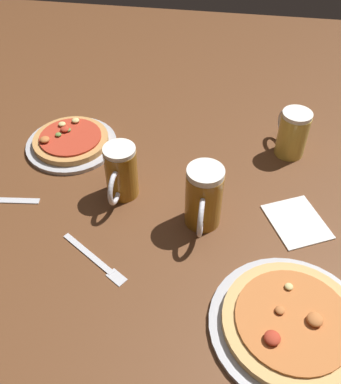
% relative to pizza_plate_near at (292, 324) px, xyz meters
% --- Properties ---
extents(ground_plane, '(2.40, 2.40, 0.03)m').
position_rel_pizza_plate_near_xyz_m(ground_plane, '(-0.29, 0.32, -0.03)').
color(ground_plane, brown).
extents(pizza_plate_near, '(0.33, 0.33, 0.05)m').
position_rel_pizza_plate_near_xyz_m(pizza_plate_near, '(0.00, 0.00, 0.00)').
color(pizza_plate_near, '#B2B2B7').
rests_on(pizza_plate_near, ground_plane).
extents(pizza_plate_far, '(0.26, 0.26, 0.05)m').
position_rel_pizza_plate_near_xyz_m(pizza_plate_far, '(-0.61, 0.49, -0.00)').
color(pizza_plate_far, '#B2B2B7').
rests_on(pizza_plate_far, ground_plane).
extents(beer_mug_dark, '(0.09, 0.15, 0.16)m').
position_rel_pizza_plate_near_xyz_m(beer_mug_dark, '(-0.20, 0.25, 0.07)').
color(beer_mug_dark, '#9E6619').
rests_on(beer_mug_dark, ground_plane).
extents(beer_mug_amber, '(0.08, 0.14, 0.15)m').
position_rel_pizza_plate_near_xyz_m(beer_mug_amber, '(-0.42, 0.32, 0.06)').
color(beer_mug_amber, '#9E6619').
rests_on(beer_mug_amber, ground_plane).
extents(beer_mug_pale, '(0.08, 0.13, 0.14)m').
position_rel_pizza_plate_near_xyz_m(beer_mug_pale, '(0.01, 0.56, 0.05)').
color(beer_mug_pale, gold).
rests_on(beer_mug_pale, ground_plane).
extents(napkin_folded, '(0.18, 0.19, 0.01)m').
position_rel_pizza_plate_near_xyz_m(napkin_folded, '(0.03, 0.29, -0.01)').
color(napkin_folded, white).
rests_on(napkin_folded, ground_plane).
extents(fork_left, '(0.18, 0.13, 0.01)m').
position_rel_pizza_plate_near_xyz_m(fork_left, '(-0.43, 0.10, -0.01)').
color(fork_left, silver).
rests_on(fork_left, ground_plane).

